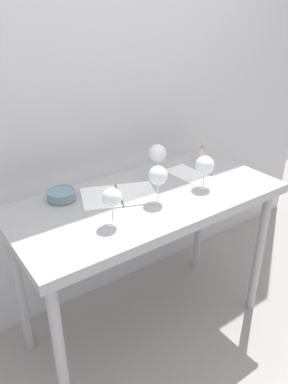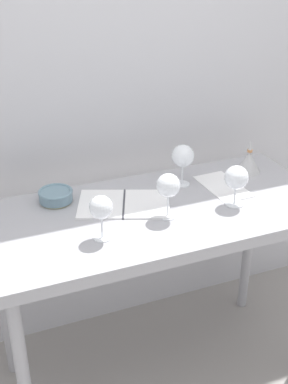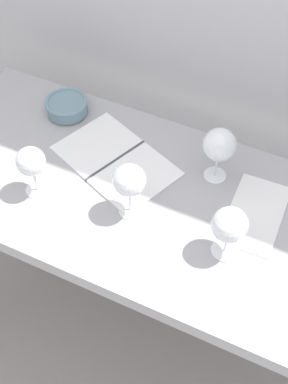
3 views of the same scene
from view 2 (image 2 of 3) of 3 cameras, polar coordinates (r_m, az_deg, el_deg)
The scene contains 11 objects.
ground_plane at distance 2.66m, azimuth 1.35°, elevation -18.94°, with size 6.00×6.00×0.00m, color gray.
back_wall at distance 2.37m, azimuth -3.08°, elevation 12.21°, with size 3.80×0.04×2.60m, color #BCBCC1.
steel_counter at distance 2.14m, azimuth 1.64°, elevation -4.30°, with size 1.40×0.65×0.90m.
wine_glass_near_right at distance 2.10m, azimuth 10.16°, elevation 1.48°, with size 0.10×0.10×0.17m.
wine_glass_near_center at distance 1.97m, azimuth 2.69°, elevation 0.61°, with size 0.09×0.09×0.18m.
wine_glass_near_left at distance 1.85m, azimuth -4.76°, elevation -1.83°, with size 0.09×0.09×0.17m.
wine_glass_far_right at distance 2.23m, azimuth 4.31°, elevation 3.88°, with size 0.10×0.10×0.19m.
open_notebook at distance 2.12m, azimuth -2.23°, elevation -1.32°, with size 0.43×0.36×0.01m.
tasting_sheet_upper at distance 2.29m, azimuth 8.70°, elevation 0.63°, with size 0.15×0.27×0.00m, color white.
tasting_bowl at distance 2.16m, azimuth -9.72°, elevation -0.39°, with size 0.14×0.14×0.05m.
decanter_funnel at distance 2.43m, azimuth 11.49°, elevation 3.31°, with size 0.11×0.11×0.16m.
Camera 2 is at (-0.74, -1.67, 1.93)m, focal length 48.33 mm.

